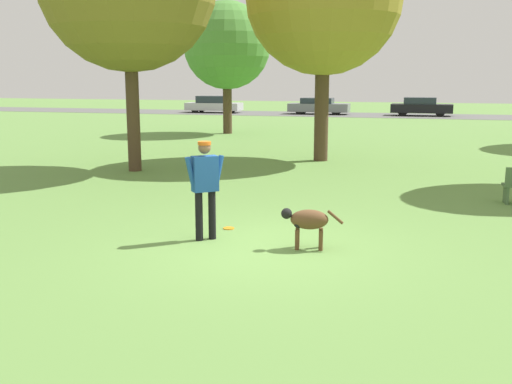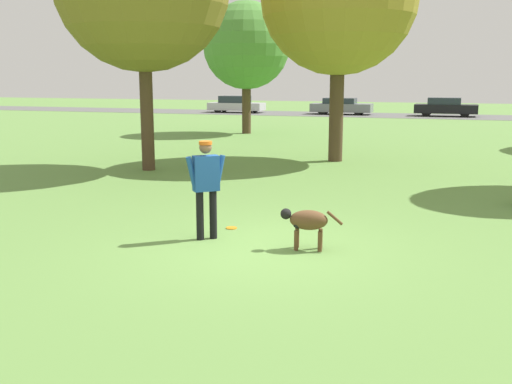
% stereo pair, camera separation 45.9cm
% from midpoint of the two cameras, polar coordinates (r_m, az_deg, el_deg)
% --- Properties ---
extents(ground_plane, '(120.00, 120.00, 0.00)m').
position_cam_midpoint_polar(ground_plane, '(9.99, 1.60, -5.33)').
color(ground_plane, '#608C42').
extents(far_road_strip, '(120.00, 6.00, 0.01)m').
position_cam_midpoint_polar(far_road_strip, '(45.48, 14.90, 7.02)').
color(far_road_strip, '#5B5B59').
rests_on(far_road_strip, ground_plane).
extents(person, '(0.60, 0.52, 1.72)m').
position_cam_midpoint_polar(person, '(10.31, -3.51, 1.03)').
color(person, black).
rests_on(person, ground_plane).
extents(dog, '(1.03, 0.42, 0.68)m').
position_cam_midpoint_polar(dog, '(9.83, 6.17, -2.80)').
color(dog, brown).
rests_on(dog, ground_plane).
extents(frisbee, '(0.21, 0.21, 0.02)m').
position_cam_midpoint_polar(frisbee, '(11.23, -1.19, -3.45)').
color(frisbee, orange).
rests_on(frisbee, ground_plane).
extents(tree_far_left, '(4.27, 4.27, 6.45)m').
position_cam_midpoint_polar(tree_far_left, '(30.18, -0.48, 13.76)').
color(tree_far_left, '#4C3826').
rests_on(tree_far_left, ground_plane).
extents(parked_car_silver, '(4.40, 1.78, 1.33)m').
position_cam_midpoint_polar(parked_car_silver, '(48.10, -1.64, 8.33)').
color(parked_car_silver, '#B7B7BC').
rests_on(parked_car_silver, ground_plane).
extents(parked_car_grey, '(4.55, 1.79, 1.24)m').
position_cam_midpoint_polar(parked_car_grey, '(46.18, 8.40, 8.08)').
color(parked_car_grey, slate).
rests_on(parked_car_grey, ground_plane).
extents(parked_car_black, '(4.38, 1.85, 1.34)m').
position_cam_midpoint_polar(parked_car_black, '(45.54, 17.89, 7.71)').
color(parked_car_black, black).
rests_on(parked_car_black, ground_plane).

